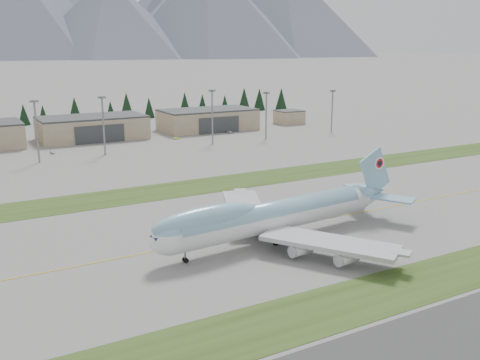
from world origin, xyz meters
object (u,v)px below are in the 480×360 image
hangar_right (208,119)px  service_vehicle_a (52,154)px  service_vehicle_b (176,139)px  service_vehicle_c (229,133)px  boeing_747_freighter (274,215)px  hangar_center (92,128)px

hangar_right → service_vehicle_a: hangar_right is taller
service_vehicle_b → service_vehicle_c: size_ratio=0.80×
boeing_747_freighter → hangar_right: 167.50m
service_vehicle_b → boeing_747_freighter: bearing=161.0°
boeing_747_freighter → hangar_center: 156.52m
hangar_center → service_vehicle_c: (64.46, -15.58, -5.39)m
service_vehicle_c → service_vehicle_a: bearing=174.5°
hangar_right → boeing_747_freighter: bearing=-110.9°
boeing_747_freighter → hangar_right: boeing_747_freighter is taller
boeing_747_freighter → service_vehicle_b: 140.62m
hangar_right → service_vehicle_b: size_ratio=15.46×
hangar_right → service_vehicle_a: size_ratio=16.01×
hangar_center → service_vehicle_c: hangar_center is taller
service_vehicle_c → service_vehicle_b: bearing=174.8°
hangar_center → service_vehicle_a: size_ratio=16.01×
boeing_747_freighter → service_vehicle_a: size_ratio=22.58×
hangar_center → service_vehicle_b: 39.74m
boeing_747_freighter → hangar_center: size_ratio=1.41×
service_vehicle_a → service_vehicle_b: (57.50, 8.09, 0.00)m
boeing_747_freighter → hangar_right: (59.65, 156.52, -0.49)m
hangar_center → hangar_right: same height
service_vehicle_a → hangar_right: bearing=11.9°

